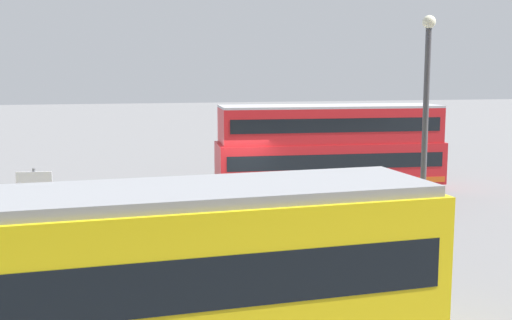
{
  "coord_description": "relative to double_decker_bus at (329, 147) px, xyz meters",
  "views": [
    {
      "loc": [
        5.26,
        25.13,
        5.41
      ],
      "look_at": [
        0.46,
        4.29,
        2.37
      ],
      "focal_mm": 44.68,
      "sensor_mm": 36.0,
      "label": 1
    }
  ],
  "objects": [
    {
      "name": "street_lamp",
      "position": [
        1.18,
        11.04,
        2.03
      ],
      "size": [
        0.36,
        0.36,
        6.85
      ],
      "color": "#4C4C51",
      "rests_on": "ground"
    },
    {
      "name": "pedestrian_crossing",
      "position": [
        4.95,
        8.91,
        -1.02
      ],
      "size": [
        0.45,
        0.45,
        1.65
      ],
      "color": "#33384C",
      "rests_on": "ground"
    },
    {
      "name": "pedestrian_near_railing",
      "position": [
        10.21,
        7.32,
        -0.96
      ],
      "size": [
        0.45,
        0.45,
        1.75
      ],
      "color": "#33384C",
      "rests_on": "ground"
    },
    {
      "name": "tram_yellow",
      "position": [
        11.15,
        15.94,
        -0.23
      ],
      "size": [
        15.12,
        3.56,
        3.36
      ],
      "color": "yellow",
      "rests_on": "ground"
    },
    {
      "name": "double_decker_bus",
      "position": [
        0.0,
        0.0,
        0.0
      ],
      "size": [
        10.23,
        3.21,
        3.85
      ],
      "color": "red",
      "rests_on": "ground"
    },
    {
      "name": "pedestrian_railing",
      "position": [
        8.76,
        6.57,
        -1.24
      ],
      "size": [
        6.68,
        0.07,
        1.08
      ],
      "color": "gray",
      "rests_on": "ground"
    },
    {
      "name": "ground_plane",
      "position": [
        4.29,
        1.7,
        -1.97
      ],
      "size": [
        160.0,
        160.0,
        0.0
      ],
      "primitive_type": "plane",
      "color": "slate"
    },
    {
      "name": "info_sign",
      "position": [
        11.8,
        7.21,
        -0.25
      ],
      "size": [
        1.04,
        0.17,
        2.52
      ],
      "color": "slate",
      "rests_on": "ground"
    }
  ]
}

